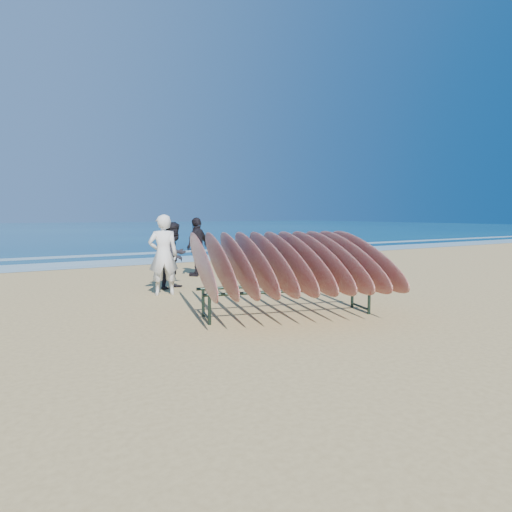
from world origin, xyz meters
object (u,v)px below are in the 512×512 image
Objects in this scene: person_dark_b at (197,247)px; surfboard_rack at (287,261)px; person_white at (163,255)px; person_dark_a at (175,255)px.

surfboard_rack is at bearing 48.16° from person_dark_b.
person_white is 1.05× the size of person_dark_b.
person_dark_b is (0.86, 5.75, -0.12)m from surfboard_rack.
person_dark_a is 2.31m from person_dark_b.
person_dark_b is at bearing -113.86° from person_white.
person_dark_b is at bearing 20.42° from person_dark_a.
surfboard_rack is 4.00m from person_dark_a.
person_white is 0.95m from person_dark_a.
surfboard_rack is 3.40m from person_white.
surfboard_rack reaches higher than person_dark_a.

